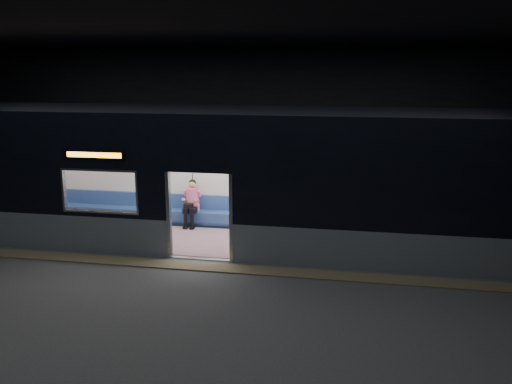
# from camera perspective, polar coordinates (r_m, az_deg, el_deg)

# --- Properties ---
(station_floor) EXTENTS (24.00, 14.00, 0.01)m
(station_floor) POSITION_cam_1_polar(r_m,az_deg,el_deg) (11.79, -7.28, -8.79)
(station_floor) COLOR #47494C
(station_floor) RESTS_ON ground
(station_envelope) EXTENTS (24.00, 14.00, 5.00)m
(station_envelope) POSITION_cam_1_polar(r_m,az_deg,el_deg) (10.97, -7.84, 9.30)
(station_envelope) COLOR black
(station_envelope) RESTS_ON station_floor
(tactile_strip) EXTENTS (22.80, 0.50, 0.03)m
(tactile_strip) POSITION_cam_1_polar(r_m,az_deg,el_deg) (12.27, -6.50, -7.77)
(tactile_strip) COLOR #8C7F59
(tactile_strip) RESTS_ON station_floor
(metro_car) EXTENTS (18.00, 3.04, 3.35)m
(metro_car) POSITION_cam_1_polar(r_m,az_deg,el_deg) (13.62, -4.26, 2.39)
(metro_car) COLOR gray
(metro_car) RESTS_ON station_floor
(passenger) EXTENTS (0.37, 0.64, 1.29)m
(passenger) POSITION_cam_1_polar(r_m,az_deg,el_deg) (15.05, -6.76, -0.84)
(passenger) COLOR black
(passenger) RESTS_ON metro_car
(handbag) EXTENTS (0.28, 0.25, 0.12)m
(handbag) POSITION_cam_1_polar(r_m,az_deg,el_deg) (14.90, -7.13, -1.43)
(handbag) COLOR black
(handbag) RESTS_ON passenger
(transit_map) EXTENTS (0.96, 0.03, 0.62)m
(transit_map) POSITION_cam_1_polar(r_m,az_deg,el_deg) (14.62, 4.24, 1.59)
(transit_map) COLOR white
(transit_map) RESTS_ON metro_car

